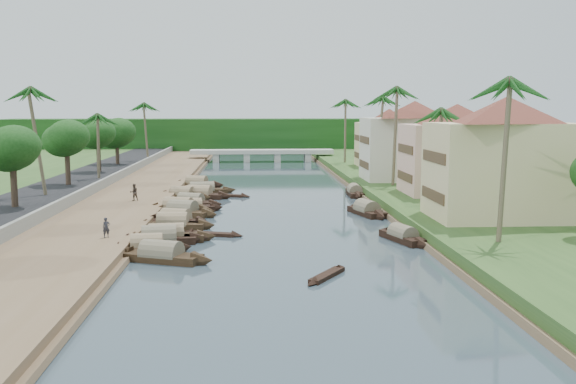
{
  "coord_description": "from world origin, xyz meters",
  "views": [
    {
      "loc": [
        -2.23,
        -54.31,
        10.36
      ],
      "look_at": [
        1.52,
        9.99,
        2.0
      ],
      "focal_mm": 40.0,
      "sensor_mm": 36.0,
      "label": 1
    }
  ],
  "objects": [
    {
      "name": "palm_0",
      "position": [
        15.0,
        -11.52,
        11.96
      ],
      "size": [
        3.2,
        3.2,
        12.6
      ],
      "color": "brown",
      "rests_on": "ground"
    },
    {
      "name": "left_bank",
      "position": [
        -16.0,
        20.0,
        0.4
      ],
      "size": [
        10.0,
        180.0,
        0.8
      ],
      "primitive_type": "cube",
      "color": "brown",
      "rests_on": "ground"
    },
    {
      "name": "treeline",
      "position": [
        0.0,
        100.0,
        4.0
      ],
      "size": [
        120.0,
        14.0,
        8.0
      ],
      "color": "#11380F",
      "rests_on": "ground"
    },
    {
      "name": "sampan_16",
      "position": [
        10.29,
        21.67,
        0.41
      ],
      "size": [
        1.79,
        7.91,
        1.96
      ],
      "rotation": [
        0.0,
        0.0,
        1.54
      ],
      "color": "black",
      "rests_on": "ground"
    },
    {
      "name": "person_far",
      "position": [
        -14.49,
        13.14,
        1.69
      ],
      "size": [
        1.07,
        0.99,
        1.77
      ],
      "primitive_type": "imported",
      "rotation": [
        0.0,
        0.0,
        3.6
      ],
      "color": "#392F28",
      "rests_on": "left_bank"
    },
    {
      "name": "sampan_4",
      "position": [
        -9.04,
        0.9,
        0.41
      ],
      "size": [
        7.65,
        2.06,
        2.17
      ],
      "rotation": [
        0.0,
        0.0,
        -0.04
      ],
      "color": "black",
      "rests_on": "ground"
    },
    {
      "name": "sampan_5",
      "position": [
        -8.98,
        2.53,
        0.42
      ],
      "size": [
        7.32,
        3.99,
        2.28
      ],
      "rotation": [
        0.0,
        0.0,
        -0.33
      ],
      "color": "black",
      "rests_on": "ground"
    },
    {
      "name": "bridge",
      "position": [
        0.0,
        72.0,
        1.72
      ],
      "size": [
        28.0,
        4.0,
        2.4
      ],
      "color": "#ABABA0",
      "rests_on": "ground"
    },
    {
      "name": "road",
      "position": [
        -24.5,
        20.0,
        0.7
      ],
      "size": [
        8.0,
        180.0,
        1.4
      ],
      "primitive_type": "cube",
      "color": "black",
      "rests_on": "ground"
    },
    {
      "name": "palm_6",
      "position": [
        -22.0,
        30.08,
        9.34
      ],
      "size": [
        3.2,
        3.2,
        9.67
      ],
      "color": "brown",
      "rests_on": "ground"
    },
    {
      "name": "palm_1",
      "position": [
        16.0,
        7.53,
        10.0
      ],
      "size": [
        3.2,
        3.2,
        10.56
      ],
      "color": "brown",
      "rests_on": "ground"
    },
    {
      "name": "right_bank",
      "position": [
        19.0,
        20.0,
        0.6
      ],
      "size": [
        16.0,
        180.0,
        1.2
      ],
      "primitive_type": "cube",
      "color": "#29491D",
      "rests_on": "ground"
    },
    {
      "name": "palm_2",
      "position": [
        15.0,
        21.89,
        12.47
      ],
      "size": [
        3.2,
        3.2,
        13.12
      ],
      "color": "brown",
      "rests_on": "ground"
    },
    {
      "name": "building_mid",
      "position": [
        19.99,
        14.0,
        6.13
      ],
      "size": [
        14.11,
        14.11,
        9.7
      ],
      "color": "#E2A9A0",
      "rests_on": "right_bank"
    },
    {
      "name": "sampan_12",
      "position": [
        -8.26,
        24.66,
        0.41
      ],
      "size": [
        8.82,
        2.88,
        2.08
      ],
      "rotation": [
        0.0,
        0.0,
        0.15
      ],
      "color": "black",
      "rests_on": "ground"
    },
    {
      "name": "sampan_8",
      "position": [
        -9.5,
        9.45,
        0.42
      ],
      "size": [
        8.12,
        4.03,
        2.42
      ],
      "rotation": [
        0.0,
        0.0,
        -0.28
      ],
      "color": "black",
      "rests_on": "ground"
    },
    {
      "name": "tree_2",
      "position": [
        -24.0,
        5.55,
        6.66
      ],
      "size": [
        4.68,
        4.68,
        7.28
      ],
      "color": "#402F24",
      "rests_on": "ground"
    },
    {
      "name": "sampan_2",
      "position": [
        -8.87,
        -4.45,
        0.41
      ],
      "size": [
        8.13,
        2.48,
        2.12
      ],
      "rotation": [
        0.0,
        0.0,
        0.11
      ],
      "color": "black",
      "rests_on": "ground"
    },
    {
      "name": "sampan_0",
      "position": [
        -8.38,
        -10.99,
        0.41
      ],
      "size": [
        7.94,
        4.44,
        2.1
      ],
      "rotation": [
        0.0,
        0.0,
        -0.38
      ],
      "color": "black",
      "rests_on": "ground"
    },
    {
      "name": "building_near",
      "position": [
        18.99,
        -2.0,
        6.38
      ],
      "size": [
        14.85,
        14.85,
        10.2
      ],
      "color": "beige",
      "rests_on": "right_bank"
    },
    {
      "name": "sampan_14",
      "position": [
        9.7,
        -5.29,
        0.4
      ],
      "size": [
        3.39,
        7.3,
        1.81
      ],
      "rotation": [
        0.0,
        0.0,
        1.87
      ],
      "color": "black",
      "rests_on": "ground"
    },
    {
      "name": "canoe_0",
      "position": [
        2.44,
        -15.81,
        0.1
      ],
      "size": [
        3.43,
        4.86,
        0.7
      ],
      "rotation": [
        0.0,
        0.0,
        1.01
      ],
      "color": "black",
      "rests_on": "ground"
    },
    {
      "name": "sampan_3",
      "position": [
        -9.34,
        -5.16,
        0.41
      ],
      "size": [
        7.89,
        2.44,
        2.11
      ],
      "rotation": [
        0.0,
        0.0,
        0.11
      ],
      "color": "black",
      "rests_on": "ground"
    },
    {
      "name": "sampan_9",
      "position": [
        -8.71,
        14.47,
        0.41
      ],
      "size": [
        7.62,
        4.44,
        1.98
      ],
      "rotation": [
        0.0,
        0.0,
        -0.41
      ],
      "color": "black",
      "rests_on": "ground"
    },
    {
      "name": "tree_5",
      "position": [
        -24.0,
        51.71,
        6.35
      ],
      "size": [
        5.54,
        5.54,
        7.29
      ],
      "color": "#402F24",
      "rests_on": "ground"
    },
    {
      "name": "person_near",
      "position": [
        -13.07,
        -6.41,
        1.55
      ],
      "size": [
        0.65,
        0.57,
        1.51
      ],
      "primitive_type": "imported",
      "rotation": [
        0.0,
        0.0,
        0.48
      ],
      "color": "#25252D",
      "rests_on": "left_bank"
    },
    {
      "name": "tree_4",
      "position": [
        -24.0,
        38.8,
        6.65
      ],
      "size": [
        4.55,
        4.55,
        7.22
      ],
      "color": "#402F24",
      "rests_on": "ground"
    },
    {
      "name": "sampan_11",
      "position": [
        -8.24,
        20.23,
        0.42
      ],
      "size": [
        8.12,
        3.43,
        2.27
      ],
      "rotation": [
        0.0,
        0.0,
        -0.22
      ],
      "color": "black",
      "rests_on": "ground"
    },
    {
      "name": "palm_3",
      "position": [
        16.0,
        37.27,
        11.72
      ],
      "size": [
        3.2,
        3.2,
        12.33
      ],
      "color": "brown",
      "rests_on": "ground"
    },
    {
      "name": "canoe_1",
      "position": [
        -5.45,
        -2.19,
        0.1
      ],
      "size": [
        5.41,
        2.41,
        0.87
      ],
      "rotation": [
        0.0,
        0.0,
        -0.3
      ],
      "color": "black",
      "rests_on": "ground"
    },
    {
      "name": "building_distant",
      "position": [
        19.99,
        48.0,
        5.88
      ],
      "size": [
        12.62,
        12.62,
        9.2
      ],
      "color": "beige",
      "rests_on": "right_bank"
    },
    {
      "name": "sampan_1",
      "position": [
        -9.8,
        -8.25,
        0.41
      ],
      "size": [
        6.79,
        2.22,
        2.02
      ],
      "rotation": [
        0.0,
        0.0,
        0.11
      ],
      "color": "black",
      "rests_on": "ground"
    },
    {
      "name": "sampan_15",
      "position": [
        9.17,
        7.5,
        0.41
      ],
      "size": [
        3.63,
        8.02,
        2.12
      ],
      "rotation": [
        0.0,
        0.0,
        1.84
      ],
      "color": "black",
      "rests_on": "ground"
    },
    {
      "name": "building_far",
      "position": [
        18.99,
        28.0,
        6.38
      ],
      "size": [
        15.59,
        15.59,
        10.2
      ],
      "color": "beige",
      "rests_on": "right_bank"
    },
    {
      "name": "tree_6",
      "position": [
        24.0,
        28.5,
        5.97
      ],
      "size": [
        4.54,
        4.54,
        6.72
      ],
      "color": "#402F24",
      "rests_on": "ground"
    },
    {
      "name": "palm_5",
      "position": [
        -24.0,
        13.64,
        12.1
      ],
      "size": [
        3.2,
        3.2,
        12.51
      ],
      "color": "brown",
      "rests_on": "ground"
    },
    {
      "name": "sampan_13",
      "position": [
        -9.49,
        31.5,
        0.41
      ],
      "size": [
        8.04,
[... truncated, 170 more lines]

